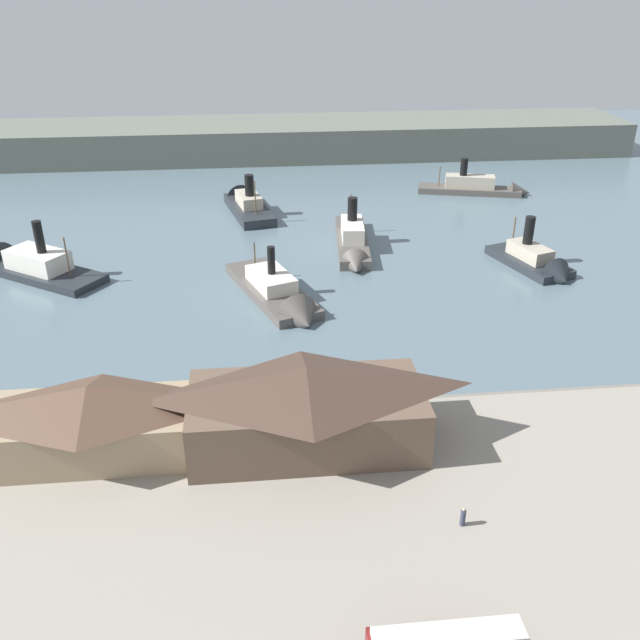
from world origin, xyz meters
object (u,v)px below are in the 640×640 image
(pedestrian_by_tram, at_px, (463,517))
(ferry_mid_harbor, at_px, (281,297))
(ferry_departing_north, at_px, (246,203))
(ferry_shed_east_terminal, at_px, (307,405))
(ferry_near_quay, at_px, (481,188))
(ferry_moored_west, at_px, (538,263))
(ferry_outer_harbor, at_px, (353,243))
(ferry_shed_customs_shed, at_px, (92,419))
(ferry_moored_east, at_px, (24,264))

(pedestrian_by_tram, relative_size, ferry_mid_harbor, 0.07)
(ferry_departing_north, bearing_deg, ferry_shed_east_terminal, -85.91)
(ferry_shed_east_terminal, xyz_separation_m, ferry_near_quay, (43.36, 81.92, -4.15))
(ferry_moored_west, distance_m, ferry_departing_north, 56.73)
(ferry_mid_harbor, bearing_deg, ferry_outer_harbor, 55.68)
(ferry_shed_east_terminal, distance_m, ferry_moored_west, 57.14)
(ferry_shed_east_terminal, height_order, ferry_outer_harbor, ferry_shed_east_terminal)
(ferry_near_quay, bearing_deg, ferry_shed_customs_shed, -127.83)
(ferry_mid_harbor, bearing_deg, ferry_shed_customs_shed, -120.13)
(pedestrian_by_tram, relative_size, ferry_outer_harbor, 0.07)
(pedestrian_by_tram, height_order, ferry_near_quay, ferry_near_quay)
(ferry_moored_west, relative_size, ferry_departing_north, 0.81)
(ferry_departing_north, relative_size, ferry_mid_harbor, 0.87)
(ferry_shed_customs_shed, distance_m, pedestrian_by_tram, 34.12)
(ferry_shed_east_terminal, bearing_deg, ferry_near_quay, 62.11)
(ferry_near_quay, bearing_deg, ferry_outer_harbor, -136.41)
(pedestrian_by_tram, xyz_separation_m, ferry_departing_north, (-17.13, 88.13, -0.66))
(ferry_moored_west, bearing_deg, ferry_shed_east_terminal, -133.78)
(ferry_moored_east, bearing_deg, ferry_outer_harbor, 3.69)
(ferry_shed_customs_shed, xyz_separation_m, ferry_moored_east, (-19.94, 48.17, -3.56))
(ferry_moored_west, bearing_deg, ferry_outer_harbor, 158.17)
(ferry_outer_harbor, bearing_deg, ferry_moored_west, -21.83)
(pedestrian_by_tram, bearing_deg, ferry_moored_west, 62.56)
(ferry_moored_east, distance_m, ferry_near_quay, 89.45)
(ferry_moored_east, bearing_deg, ferry_moored_west, -5.50)
(ferry_shed_customs_shed, bearing_deg, ferry_mid_harbor, 59.87)
(ferry_shed_customs_shed, bearing_deg, ferry_moored_east, 112.48)
(ferry_near_quay, bearing_deg, ferry_moored_west, -95.52)
(ferry_moored_west, bearing_deg, ferry_mid_harbor, -168.96)
(ferry_shed_customs_shed, relative_size, ferry_moored_west, 1.30)
(ferry_moored_east, xyz_separation_m, ferry_departing_north, (34.29, 27.12, 0.05))
(ferry_moored_west, bearing_deg, ferry_near_quay, 84.48)
(ferry_near_quay, height_order, ferry_mid_harbor, ferry_mid_harbor)
(ferry_shed_customs_shed, bearing_deg, ferry_near_quay, 52.17)
(ferry_moored_east, height_order, ferry_mid_harbor, ferry_moored_east)
(ferry_moored_west, bearing_deg, ferry_moored_east, 174.50)
(ferry_shed_east_terminal, bearing_deg, ferry_mid_harbor, 91.39)
(ferry_moored_east, relative_size, ferry_outer_harbor, 0.96)
(ferry_moored_west, distance_m, ferry_near_quay, 40.97)
(ferry_moored_west, height_order, ferry_outer_harbor, ferry_outer_harbor)
(pedestrian_by_tram, relative_size, ferry_near_quay, 0.08)
(ferry_shed_customs_shed, height_order, ferry_moored_west, ferry_shed_customs_shed)
(ferry_departing_north, bearing_deg, ferry_moored_east, -141.66)
(ferry_near_quay, xyz_separation_m, ferry_departing_north, (-48.79, -6.04, 0.03))
(ferry_departing_north, distance_m, ferry_mid_harbor, 42.85)
(ferry_shed_east_terminal, bearing_deg, ferry_outer_harbor, 76.99)
(pedestrian_by_tram, bearing_deg, ferry_near_quay, 71.41)
(ferry_outer_harbor, height_order, ferry_departing_north, ferry_outer_harbor)
(ferry_moored_west, height_order, ferry_departing_north, ferry_departing_north)
(ferry_shed_east_terminal, distance_m, ferry_departing_north, 76.19)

